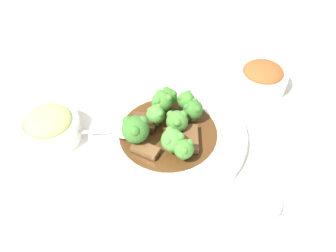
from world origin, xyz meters
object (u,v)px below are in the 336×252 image
(broccoli_floret_0, at_px, (173,140))
(broccoli_floret_2, at_px, (186,100))
(beef_strip_2, at_px, (191,139))
(broccoli_floret_6, at_px, (168,97))
(broccoli_floret_5, at_px, (193,109))
(beef_strip_0, at_px, (147,151))
(sauce_dish, at_px, (258,202))
(main_plate, at_px, (168,134))
(broccoli_floret_8, at_px, (157,113))
(broccoli_floret_7, at_px, (177,121))
(side_bowl_appetizer, at_px, (50,126))
(broccoli_floret_4, at_px, (184,149))
(serving_spoon, at_px, (121,130))
(broccoli_floret_1, at_px, (136,129))
(broccoli_floret_3, at_px, (162,101))
(side_bowl_kimchi, at_px, (263,77))
(beef_strip_1, at_px, (144,122))

(broccoli_floret_0, xyz_separation_m, broccoli_floret_2, (-0.10, -0.05, -0.00))
(beef_strip_2, distance_m, broccoli_floret_6, 0.10)
(broccoli_floret_0, distance_m, broccoli_floret_5, 0.09)
(beef_strip_0, relative_size, sauce_dish, 0.69)
(main_plate, bearing_deg, beef_strip_0, 3.51)
(broccoli_floret_8, bearing_deg, broccoli_floret_7, 99.86)
(side_bowl_appetizer, bearing_deg, broccoli_floret_4, 114.78)
(main_plate, bearing_deg, broccoli_floret_7, 128.91)
(serving_spoon, relative_size, sauce_dish, 2.04)
(broccoli_floret_1, bearing_deg, broccoli_floret_3, -172.39)
(beef_strip_2, xyz_separation_m, broccoli_floret_1, (0.07, -0.08, 0.03))
(broccoli_floret_5, distance_m, broccoli_floret_7, 0.05)
(broccoli_floret_8, relative_size, side_bowl_kimchi, 0.40)
(main_plate, bearing_deg, broccoli_floret_2, -173.10)
(broccoli_floret_2, distance_m, broccoli_floret_3, 0.05)
(broccoli_floret_1, bearing_deg, serving_spoon, -86.59)
(beef_strip_2, relative_size, broccoli_floret_2, 1.42)
(broccoli_floret_4, bearing_deg, broccoli_floret_0, -90.95)
(beef_strip_0, distance_m, broccoli_floret_1, 0.05)
(broccoli_floret_2, distance_m, broccoli_floret_4, 0.12)
(beef_strip_1, bearing_deg, broccoli_floret_8, 143.03)
(broccoli_floret_7, bearing_deg, beef_strip_2, 86.40)
(broccoli_floret_1, relative_size, broccoli_floret_5, 1.31)
(broccoli_floret_1, relative_size, sauce_dish, 0.74)
(beef_strip_1, height_order, broccoli_floret_8, broccoli_floret_8)
(beef_strip_0, bearing_deg, main_plate, -176.49)
(beef_strip_0, height_order, broccoli_floret_6, broccoli_floret_6)
(main_plate, distance_m, side_bowl_appetizer, 0.23)
(broccoli_floret_0, xyz_separation_m, side_bowl_kimchi, (-0.28, 0.03, -0.02))
(broccoli_floret_3, height_order, broccoli_floret_6, broccoli_floret_3)
(beef_strip_2, bearing_deg, sauce_dish, 80.88)
(broccoli_floret_0, xyz_separation_m, broccoli_floret_4, (0.00, 0.03, -0.00))
(main_plate, height_order, broccoli_floret_8, broccoli_floret_8)
(beef_strip_0, bearing_deg, broccoli_floret_6, -158.20)
(broccoli_floret_6, distance_m, broccoli_floret_8, 0.05)
(broccoli_floret_1, distance_m, broccoli_floret_6, 0.11)
(beef_strip_1, distance_m, broccoli_floret_1, 0.05)
(broccoli_floret_4, distance_m, side_bowl_appetizer, 0.27)
(beef_strip_1, height_order, broccoli_floret_2, broccoli_floret_2)
(broccoli_floret_6, xyz_separation_m, side_bowl_appetizer, (0.20, -0.13, -0.02))
(beef_strip_0, relative_size, side_bowl_appetizer, 0.48)
(broccoli_floret_5, distance_m, sauce_dish, 0.22)
(main_plate, bearing_deg, broccoli_floret_6, -140.63)
(broccoli_floret_5, xyz_separation_m, sauce_dish, (0.07, 0.20, -0.04))
(broccoli_floret_6, bearing_deg, side_bowl_kimchi, 151.85)
(main_plate, distance_m, broccoli_floret_3, 0.07)
(broccoli_floret_6, bearing_deg, broccoli_floret_0, 43.59)
(broccoli_floret_0, distance_m, broccoli_floret_8, 0.08)
(broccoli_floret_3, height_order, serving_spoon, broccoli_floret_3)
(beef_strip_0, xyz_separation_m, serving_spoon, (-0.01, -0.07, 0.00))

